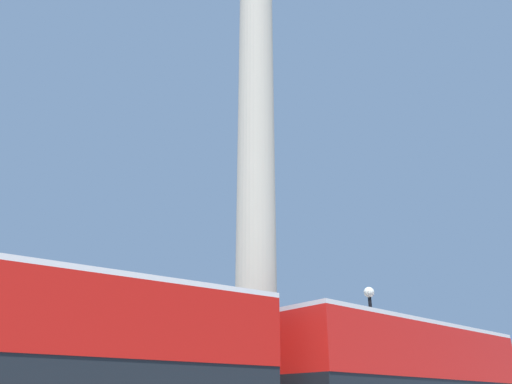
# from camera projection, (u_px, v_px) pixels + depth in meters

# --- Properties ---
(monument_column) EXTENTS (5.81, 5.81, 26.02)m
(monument_column) POSITION_uv_depth(u_px,v_px,m) (256.00, 258.00, 20.57)
(monument_column) COLOR #BCB29E
(monument_column) RESTS_ON ground_plane
(bus_a) EXTENTS (11.09, 3.72, 4.49)m
(bus_a) POSITION_uv_depth(u_px,v_px,m) (13.00, 376.00, 9.61)
(bus_a) COLOR #B7140F
(bus_a) RESTS_ON ground_plane
(street_lamp) EXTENTS (0.43, 0.43, 6.51)m
(street_lamp) POSITION_uv_depth(u_px,v_px,m) (375.00, 359.00, 19.51)
(street_lamp) COLOR black
(street_lamp) RESTS_ON ground_plane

